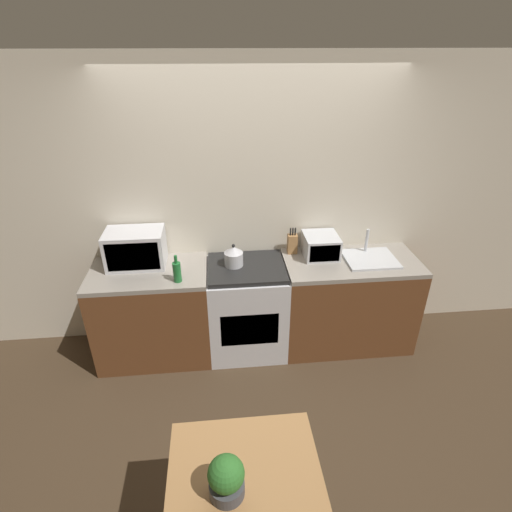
{
  "coord_description": "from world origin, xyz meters",
  "views": [
    {
      "loc": [
        -0.32,
        -2.45,
        2.66
      ],
      "look_at": [
        -0.03,
        0.49,
        1.05
      ],
      "focal_mm": 28.0,
      "sensor_mm": 36.0,
      "label": 1
    }
  ],
  "objects_px": {
    "dining_table": "(246,498)",
    "toaster_oven": "(321,246)",
    "bottle": "(177,271)",
    "kettle": "(234,256)",
    "microwave": "(136,248)",
    "stove_range": "(247,308)"
  },
  "relations": [
    {
      "from": "toaster_oven",
      "to": "microwave",
      "type": "bearing_deg",
      "value": -179.87
    },
    {
      "from": "stove_range",
      "to": "kettle",
      "type": "height_order",
      "value": "kettle"
    },
    {
      "from": "bottle",
      "to": "toaster_oven",
      "type": "height_order",
      "value": "bottle"
    },
    {
      "from": "microwave",
      "to": "bottle",
      "type": "bearing_deg",
      "value": -40.31
    },
    {
      "from": "kettle",
      "to": "microwave",
      "type": "xyz_separation_m",
      "value": [
        -0.85,
        0.1,
        0.07
      ]
    },
    {
      "from": "bottle",
      "to": "toaster_oven",
      "type": "xyz_separation_m",
      "value": [
        1.28,
        0.32,
        0.01
      ]
    },
    {
      "from": "kettle",
      "to": "dining_table",
      "type": "xyz_separation_m",
      "value": [
        -0.05,
        -1.91,
        -0.33
      ]
    },
    {
      "from": "toaster_oven",
      "to": "kettle",
      "type": "bearing_deg",
      "value": -172.86
    },
    {
      "from": "dining_table",
      "to": "toaster_oven",
      "type": "bearing_deg",
      "value": 67.18
    },
    {
      "from": "dining_table",
      "to": "bottle",
      "type": "bearing_deg",
      "value": 104.19
    },
    {
      "from": "kettle",
      "to": "bottle",
      "type": "xyz_separation_m",
      "value": [
        -0.47,
        -0.22,
        0.0
      ]
    },
    {
      "from": "stove_range",
      "to": "bottle",
      "type": "relative_size",
      "value": 3.77
    },
    {
      "from": "kettle",
      "to": "bottle",
      "type": "distance_m",
      "value": 0.52
    },
    {
      "from": "microwave",
      "to": "stove_range",
      "type": "bearing_deg",
      "value": -7.46
    },
    {
      "from": "stove_range",
      "to": "dining_table",
      "type": "bearing_deg",
      "value": -94.68
    },
    {
      "from": "microwave",
      "to": "bottle",
      "type": "height_order",
      "value": "microwave"
    },
    {
      "from": "microwave",
      "to": "bottle",
      "type": "relative_size",
      "value": 2.08
    },
    {
      "from": "bottle",
      "to": "dining_table",
      "type": "bearing_deg",
      "value": -75.81
    },
    {
      "from": "kettle",
      "to": "dining_table",
      "type": "bearing_deg",
      "value": -91.38
    },
    {
      "from": "stove_range",
      "to": "microwave",
      "type": "distance_m",
      "value": 1.14
    },
    {
      "from": "stove_range",
      "to": "dining_table",
      "type": "height_order",
      "value": "stove_range"
    },
    {
      "from": "toaster_oven",
      "to": "dining_table",
      "type": "distance_m",
      "value": 2.21
    }
  ]
}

